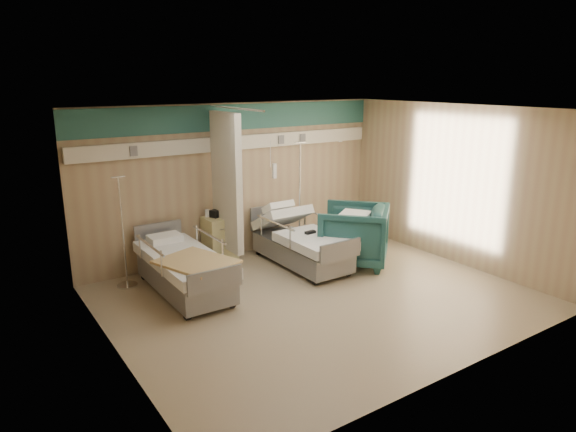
{
  "coord_description": "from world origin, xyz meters",
  "views": [
    {
      "loc": [
        -4.4,
        -5.7,
        3.22
      ],
      "look_at": [
        -0.16,
        0.6,
        1.17
      ],
      "focal_mm": 32.0,
      "sensor_mm": 36.0,
      "label": 1
    }
  ],
  "objects": [
    {
      "name": "bed_left",
      "position": [
        -1.6,
        1.3,
        0.32
      ],
      "size": [
        1.0,
        2.16,
        0.63
      ],
      "primitive_type": null,
      "color": "white",
      "rests_on": "ground"
    },
    {
      "name": "white_cup",
      "position": [
        -0.7,
        2.34,
        0.91
      ],
      "size": [
        0.1,
        0.1,
        0.13
      ],
      "primitive_type": "cylinder",
      "rotation": [
        0.0,
        0.0,
        0.22
      ],
      "color": "white",
      "rests_on": "bedside_cabinet"
    },
    {
      "name": "toiletry_bag",
      "position": [
        -0.56,
        2.25,
        0.91
      ],
      "size": [
        0.28,
        0.23,
        0.13
      ],
      "primitive_type": "cube",
      "rotation": [
        0.0,
        0.0,
        0.39
      ],
      "color": "black",
      "rests_on": "bedside_cabinet"
    },
    {
      "name": "ground",
      "position": [
        0.0,
        0.0,
        0.0
      ],
      "size": [
        6.0,
        5.0,
        0.0
      ],
      "primitive_type": "cube",
      "color": "gray",
      "rests_on": "ground"
    },
    {
      "name": "bedside_cabinet",
      "position": [
        -0.55,
        2.2,
        0.42
      ],
      "size": [
        0.5,
        0.48,
        0.85
      ],
      "primitive_type": "cube",
      "color": "#CEC381",
      "rests_on": "ground"
    },
    {
      "name": "waffle_blanket",
      "position": [
        1.39,
        0.8,
        1.09
      ],
      "size": [
        0.73,
        0.72,
        0.06
      ],
      "primitive_type": "cube",
      "rotation": [
        0.0,
        0.0,
        3.75
      ],
      "color": "white",
      "rests_on": "visitor_armchair"
    },
    {
      "name": "iv_stand_left",
      "position": [
        -2.27,
        2.07,
        0.37
      ],
      "size": [
        0.32,
        0.32,
        1.79
      ],
      "rotation": [
        0.0,
        0.0,
        0.23
      ],
      "color": "silver",
      "rests_on": "ground"
    },
    {
      "name": "visitor_armchair",
      "position": [
        1.41,
        0.85,
        0.53
      ],
      "size": [
        1.63,
        1.63,
        1.06
      ],
      "primitive_type": "imported",
      "rotation": [
        0.0,
        0.0,
        3.89
      ],
      "color": "#1E4C4A",
      "rests_on": "ground"
    },
    {
      "name": "bed_right",
      "position": [
        0.6,
        1.3,
        0.32
      ],
      "size": [
        1.0,
        2.16,
        0.63
      ],
      "primitive_type": null,
      "color": "white",
      "rests_on": "ground"
    },
    {
      "name": "tan_blanket",
      "position": [
        -1.6,
        0.84,
        0.65
      ],
      "size": [
        1.14,
        1.27,
        0.04
      ],
      "primitive_type": "cube",
      "rotation": [
        0.0,
        0.0,
        0.34
      ],
      "color": "tan",
      "rests_on": "bed_left"
    },
    {
      "name": "iv_stand_right",
      "position": [
        1.1,
        2.07,
        0.43
      ],
      "size": [
        0.37,
        0.37,
        2.08
      ],
      "rotation": [
        0.0,
        0.0,
        0.32
      ],
      "color": "silver",
      "rests_on": "ground"
    },
    {
      "name": "call_remote",
      "position": [
        0.64,
        1.09,
        0.65
      ],
      "size": [
        0.2,
        0.1,
        0.04
      ],
      "primitive_type": "cube",
      "rotation": [
        0.0,
        0.0,
        0.08
      ],
      "color": "black",
      "rests_on": "bed_right"
    },
    {
      "name": "room_walls",
      "position": [
        -0.03,
        0.25,
        1.86
      ],
      "size": [
        6.04,
        5.04,
        2.82
      ],
      "color": "tan",
      "rests_on": "ground"
    }
  ]
}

